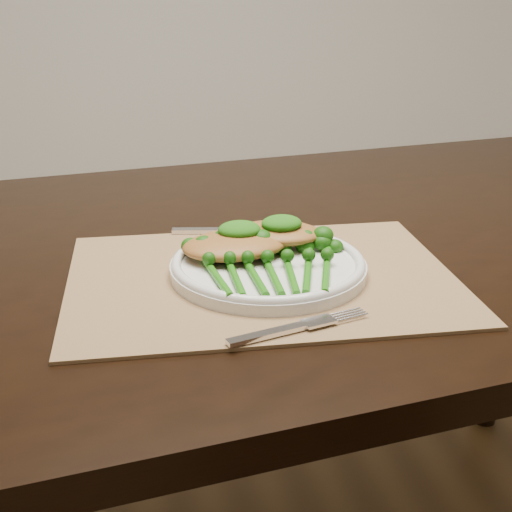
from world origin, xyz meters
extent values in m
cube|color=black|center=(0.08, 0.13, 0.73)|extent=(1.71, 1.12, 0.04)
cube|color=olive|center=(0.02, -0.02, 0.75)|extent=(0.50, 0.37, 0.00)
cylinder|color=silver|center=(0.03, -0.01, 0.76)|extent=(0.25, 0.25, 0.01)
torus|color=silver|center=(0.03, -0.01, 0.77)|extent=(0.25, 0.25, 0.01)
cube|color=silver|center=(-0.04, 0.15, 0.76)|extent=(0.08, 0.03, 0.01)
cube|color=silver|center=(0.05, 0.14, 0.76)|extent=(0.12, 0.04, 0.00)
cube|color=silver|center=(0.00, -0.18, 0.76)|extent=(0.09, 0.04, 0.01)
ellipsoid|color=#A1682E|center=(0.00, 0.02, 0.78)|extent=(0.15, 0.12, 0.03)
ellipsoid|color=#A1682E|center=(0.06, 0.04, 0.79)|extent=(0.14, 0.11, 0.02)
ellipsoid|color=#144C0A|center=(0.00, 0.03, 0.80)|extent=(0.06, 0.05, 0.02)
ellipsoid|color=#144C0A|center=(0.06, 0.04, 0.80)|extent=(0.05, 0.05, 0.02)
camera|label=1|loc=(-0.14, -0.83, 1.11)|focal=50.00mm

